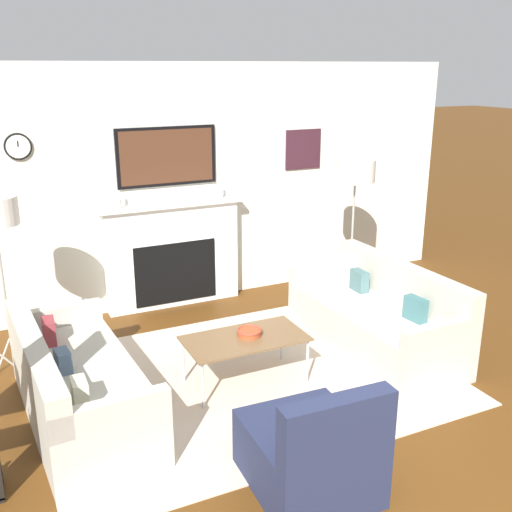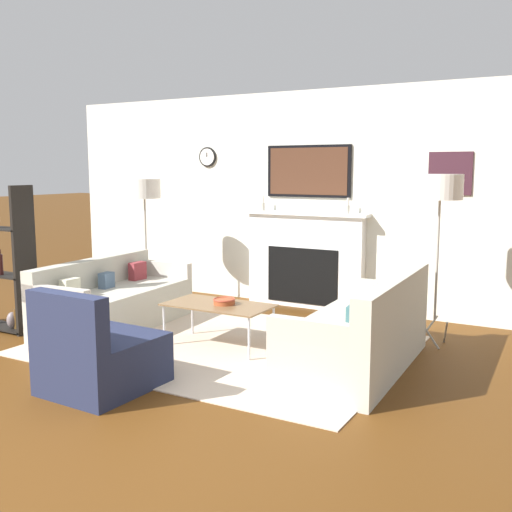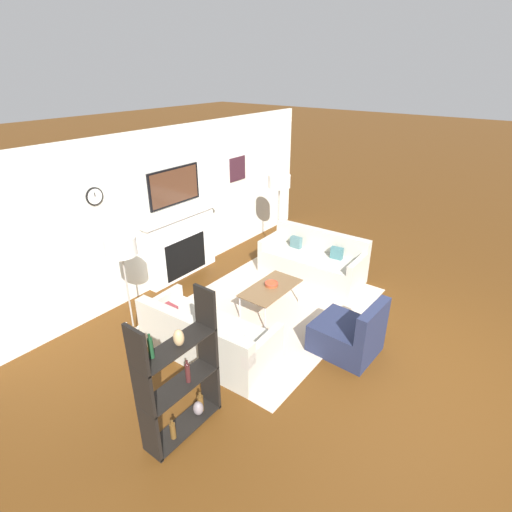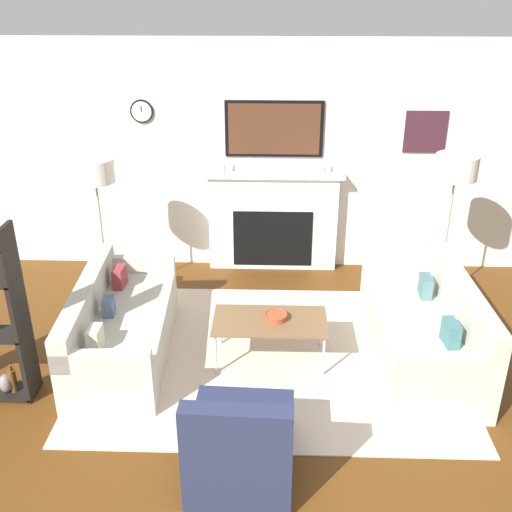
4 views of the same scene
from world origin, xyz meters
TOP-DOWN VIEW (x-y plane):
  - fireplace_wall at (0.00, 4.45)m, footprint 7.44×0.28m
  - area_rug at (0.00, 2.41)m, footprint 3.47×2.61m
  - couch_left at (-1.42, 2.41)m, footprint 0.90×1.91m
  - couch_right at (1.43, 2.41)m, footprint 0.87×1.91m
  - armchair at (-0.20, 0.91)m, footprint 0.77×0.87m
  - coffee_table at (-0.01, 2.36)m, footprint 1.05×0.56m
  - decorative_bowl at (0.04, 2.38)m, footprint 0.22×0.22m
  - floor_lamp_right at (1.82, 3.47)m, footprint 0.43×0.43m

SIDE VIEW (x-z plane):
  - area_rug at x=0.00m, z-range 0.00..0.01m
  - armchair at x=-0.20m, z-range -0.15..0.69m
  - couch_left at x=-1.42m, z-range -0.09..0.65m
  - couch_right at x=1.43m, z-range -0.12..0.71m
  - coffee_table at x=-0.01m, z-range 0.19..0.62m
  - decorative_bowl at x=0.04m, z-range 0.43..0.49m
  - fireplace_wall at x=0.00m, z-range -0.12..2.58m
  - floor_lamp_right at x=1.82m, z-range 0.70..2.39m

